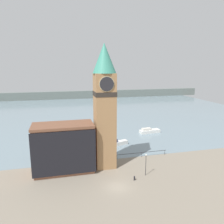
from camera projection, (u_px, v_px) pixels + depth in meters
The scene contains 10 objects.
ground_plane at pixel (117, 187), 38.47m from camera, with size 160.00×160.00×0.00m, color gray.
water at pixel (79, 110), 106.56m from camera, with size 160.00×120.00×0.00m.
far_shoreline at pixel (73, 95), 144.09m from camera, with size 180.00×3.00×5.00m.
pier_railing at pixel (141, 153), 51.16m from camera, with size 12.55×0.08×1.09m.
clock_tower at pixel (105, 104), 44.01m from camera, with size 4.65×4.65×25.31m.
pier_building at pixel (64, 148), 43.43m from camera, with size 11.97×6.00×9.81m.
boat_near at pixel (115, 143), 58.37m from camera, with size 6.93×3.30×1.83m.
boat_far at pixel (149, 131), 69.84m from camera, with size 6.82×2.79×1.65m.
mooring_bollard_near at pixel (134, 178), 40.69m from camera, with size 0.30×0.30×0.85m.
lamp_post at pixel (146, 161), 41.97m from camera, with size 0.32×0.32×4.39m.
Camera 1 is at (-9.20, -33.74, 20.80)m, focal length 35.00 mm.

